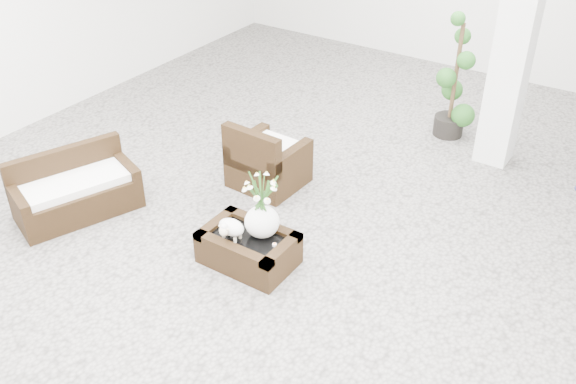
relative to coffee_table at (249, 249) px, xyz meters
The scene contains 9 objects.
ground 0.62m from the coffee_table, 76.00° to the left, with size 11.00×11.00×0.00m, color gray.
column 3.98m from the coffee_table, 68.32° to the left, with size 0.40×0.40×3.50m, color white.
coffee_table is the anchor object (origin of this frame).
sheep_figurine 0.30m from the coffee_table, 140.19° to the right, with size 0.28×0.23×0.21m, color white.
planter_narcissus 0.57m from the coffee_table, 45.00° to the left, with size 0.44×0.44×0.80m, color white, non-canonical shape.
tealight 0.35m from the coffee_table, ahead, with size 0.04×0.04×0.03m, color white.
armchair 1.52m from the coffee_table, 117.20° to the left, with size 0.76×0.73×0.82m, color #301E0E.
loveseat 2.12m from the coffee_table, behind, with size 1.30×0.62×0.69m, color #301E0E.
topiary 3.80m from the coffee_table, 80.51° to the left, with size 0.44×0.44×1.65m, color #1F4E19, non-canonical shape.
Camera 1 is at (2.96, -4.57, 4.07)m, focal length 40.20 mm.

